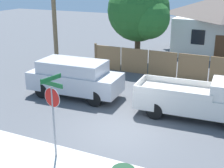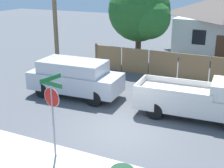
% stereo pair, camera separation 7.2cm
% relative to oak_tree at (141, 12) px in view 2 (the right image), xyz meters
% --- Properties ---
extents(ground_plane, '(80.00, 80.00, 0.00)m').
position_rel_oak_tree_xyz_m(ground_plane, '(2.84, -9.86, -3.76)').
color(ground_plane, '#4C4F54').
extents(wooden_fence, '(13.46, 0.12, 1.72)m').
position_rel_oak_tree_xyz_m(wooden_fence, '(4.13, -1.81, -2.95)').
color(wooden_fence, '#997047').
rests_on(wooden_fence, ground).
extents(oak_tree, '(4.46, 4.25, 5.99)m').
position_rel_oak_tree_xyz_m(oak_tree, '(0.00, 0.00, 0.00)').
color(oak_tree, brown).
rests_on(oak_tree, ground).
extents(red_suv, '(4.96, 2.23, 1.93)m').
position_rel_oak_tree_xyz_m(red_suv, '(-0.94, -7.15, -2.71)').
color(red_suv, '#B7B7BC').
rests_on(red_suv, ground).
extents(orange_pickup, '(5.37, 2.15, 1.85)m').
position_rel_oak_tree_xyz_m(orange_pickup, '(5.57, -7.14, -2.86)').
color(orange_pickup, silver).
rests_on(orange_pickup, ground).
extents(stop_sign, '(1.00, 0.90, 2.96)m').
position_rel_oak_tree_xyz_m(stop_sign, '(1.56, -12.51, -1.75)').
color(stop_sign, gray).
rests_on(stop_sign, ground).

